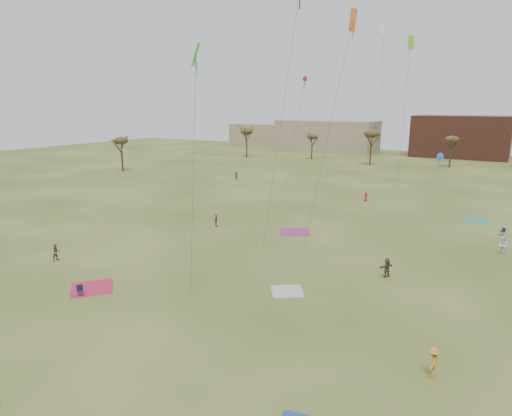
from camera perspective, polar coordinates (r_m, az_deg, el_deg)
The scene contains 19 objects.
ground at distance 34.36m, azimuth -10.70°, elevation -12.95°, with size 260.00×260.00×0.00m, color #3A4916.
spectator_fore_b at distance 47.79m, azimuth -24.47°, elevation -5.25°, with size 0.83×0.65×1.71m, color #7B5D4E.
spectator_fore_c at distance 41.22m, azimuth 16.60°, elevation -7.41°, with size 1.65×0.52×1.78m, color brown.
flyer_mid_b at distance 28.14m, azimuth 21.92°, elevation -18.03°, with size 1.13×0.65×1.74m, color orange.
spectator_mid_d at distance 55.77m, azimuth -5.20°, elevation -1.63°, with size 0.92×0.38×1.56m, color #A9467C.
spectator_mid_e at distance 52.04m, azimuth 29.39°, elevation -4.25°, with size 0.90×0.70×1.85m, color white.
flyer_far_a at distance 90.65m, azimuth -2.57°, elevation 4.18°, with size 1.46×0.47×1.58m, color #27764F.
flyer_far_b at distance 72.55m, azimuth 14.04°, elevation 1.45°, with size 0.70×0.46×1.44m, color #C42146.
blanket_red at distance 40.05m, azimuth -20.49°, elevation -9.69°, with size 3.35×3.35×0.03m, color #B42441.
blanket_cream at distance 37.06m, azimuth 4.07°, elevation -10.73°, with size 2.57×2.57×0.03m, color beige.
blanket_plum at distance 53.51m, azimuth 5.02°, elevation -3.13°, with size 3.49×3.49×0.03m, color #9A2F6B.
blanket_olive at distance 65.31m, azimuth 26.76°, elevation -1.52°, with size 3.34×3.34×0.03m, color #35936C.
camp_chair_left at distance 38.78m, azimuth -21.83°, elevation -10.17°, with size 0.74×0.73×0.87m.
camp_chair_right at distance 59.62m, azimuth 29.29°, elevation -2.85°, with size 0.72×0.73×0.87m.
kites_aloft at distance 56.03m, azimuth 11.87°, elevation 21.47°, with size 68.41×67.31×27.40m.
tree_line at distance 104.85m, azimuth 18.16°, elevation 8.24°, with size 117.44×49.32×8.91m.
building_tan at distance 148.96m, azimuth 9.16°, elevation 9.20°, with size 32.00×14.00×10.00m, color #937F60.
building_brick at distance 143.85m, azimuth 25.04°, elevation 8.41°, with size 26.00×16.00×12.00m, color brown.
building_tan_west at distance 168.66m, azimuth 0.48°, elevation 9.48°, with size 20.00×12.00×8.00m, color #937F60.
Camera 1 is at (21.00, -22.67, 15.03)m, focal length 30.86 mm.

